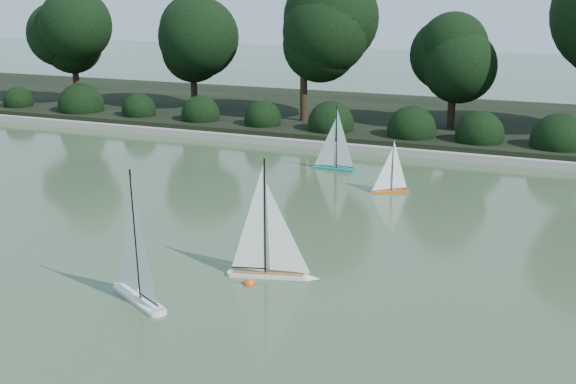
{
  "coord_description": "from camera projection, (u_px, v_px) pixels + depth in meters",
  "views": [
    {
      "loc": [
        4.28,
        -7.72,
        3.85
      ],
      "look_at": [
        -0.02,
        2.61,
        0.7
      ],
      "focal_mm": 45.0,
      "sensor_mm": 36.0,
      "label": 1
    }
  ],
  "objects": [
    {
      "name": "ground",
      "position": [
        213.0,
        293.0,
        9.49
      ],
      "size": [
        80.0,
        80.0,
        0.0
      ],
      "primitive_type": "plane",
      "color": "#334428",
      "rests_on": "ground"
    },
    {
      "name": "pond_coping",
      "position": [
        390.0,
        150.0,
        17.46
      ],
      "size": [
        40.0,
        0.35,
        0.18
      ],
      "primitive_type": "cube",
      "color": "gray",
      "rests_on": "ground"
    },
    {
      "name": "far_bank",
      "position": [
        426.0,
        121.0,
        21.0
      ],
      "size": [
        40.0,
        8.0,
        0.3
      ],
      "primitive_type": "cube",
      "color": "black",
      "rests_on": "ground"
    },
    {
      "name": "tree_line",
      "position": [
        465.0,
        38.0,
        18.48
      ],
      "size": [
        26.31,
        3.93,
        4.39
      ],
      "color": "black",
      "rests_on": "ground"
    },
    {
      "name": "shrub_hedge",
      "position": [
        400.0,
        129.0,
        18.16
      ],
      "size": [
        29.1,
        1.1,
        1.1
      ],
      "color": "black",
      "rests_on": "ground"
    },
    {
      "name": "sailboat_white_a",
      "position": [
        134.0,
        277.0,
        9.26
      ],
      "size": [
        1.26,
        0.84,
        1.86
      ],
      "color": "silver",
      "rests_on": "ground"
    },
    {
      "name": "sailboat_white_b",
      "position": [
        276.0,
        258.0,
        9.94
      ],
      "size": [
        1.3,
        0.53,
        1.79
      ],
      "color": "silver",
      "rests_on": "ground"
    },
    {
      "name": "sailboat_orange",
      "position": [
        387.0,
        183.0,
        14.12
      ],
      "size": [
        0.77,
        0.55,
        1.16
      ],
      "color": "#D6540A",
      "rests_on": "ground"
    },
    {
      "name": "sailboat_teal",
      "position": [
        331.0,
        159.0,
        15.94
      ],
      "size": [
        1.12,
        0.26,
        1.53
      ],
      "color": "#128178",
      "rests_on": "ground"
    },
    {
      "name": "race_buoy",
      "position": [
        249.0,
        284.0,
        9.77
      ],
      "size": [
        0.16,
        0.16,
        0.16
      ],
      "primitive_type": "sphere",
      "color": "#DD4A0B",
      "rests_on": "ground"
    }
  ]
}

